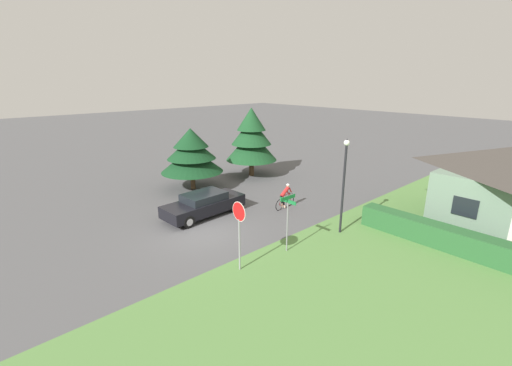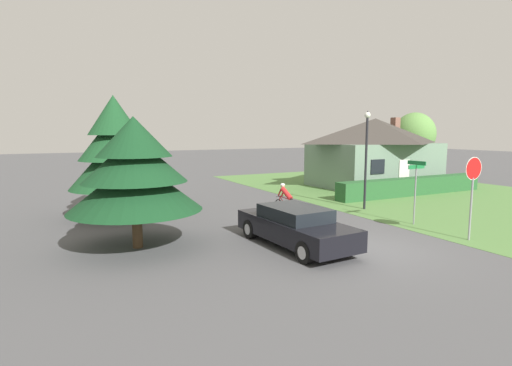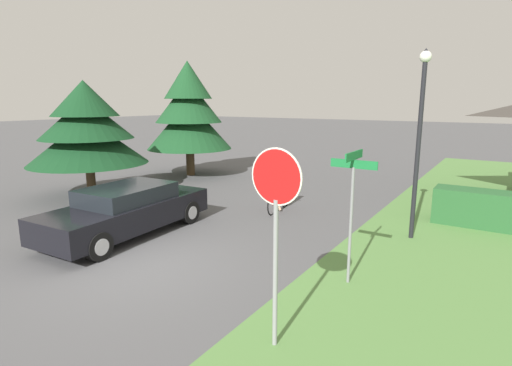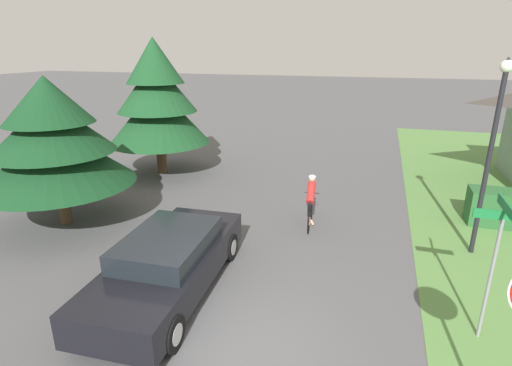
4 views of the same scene
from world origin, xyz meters
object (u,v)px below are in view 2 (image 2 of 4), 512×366
(street_lamp, at_px, (366,149))
(deciduous_tree_right, at_px, (414,134))
(sedan_left_lane, at_px, (295,226))
(cyclist, at_px, (286,200))
(street_name_sign, at_px, (416,181))
(stop_sign, at_px, (473,181))
(cottage_house, at_px, (375,151))
(conifer_tall_far, at_px, (115,149))
(conifer_tall_near, at_px, (135,170))

(street_lamp, relative_size, deciduous_tree_right, 0.89)
(sedan_left_lane, bearing_deg, cyclist, -31.06)
(street_lamp, distance_m, street_name_sign, 3.65)
(cyclist, xyz_separation_m, deciduous_tree_right, (17.60, 8.43, 2.86))
(stop_sign, relative_size, street_name_sign, 1.12)
(cottage_house, bearing_deg, conifer_tall_far, -171.82)
(cottage_house, bearing_deg, cyclist, -151.54)
(conifer_tall_near, height_order, conifer_tall_far, conifer_tall_far)
(cottage_house, bearing_deg, conifer_tall_near, -156.09)
(deciduous_tree_right, bearing_deg, cyclist, -154.41)
(sedan_left_lane, bearing_deg, street_lamp, -62.66)
(sedan_left_lane, height_order, stop_sign, stop_sign)
(cyclist, relative_size, conifer_tall_near, 0.41)
(stop_sign, bearing_deg, deciduous_tree_right, -131.10)
(street_lamp, height_order, conifer_tall_near, street_lamp)
(sedan_left_lane, relative_size, cyclist, 2.72)
(sedan_left_lane, xyz_separation_m, street_name_sign, (6.02, 0.37, 1.15))
(street_lamp, relative_size, conifer_tall_near, 1.12)
(sedan_left_lane, bearing_deg, deciduous_tree_right, -60.45)
(sedan_left_lane, height_order, conifer_tall_near, conifer_tall_near)
(cyclist, distance_m, street_lamp, 4.82)
(sedan_left_lane, relative_size, stop_sign, 1.65)
(stop_sign, relative_size, conifer_tall_near, 0.68)
(street_name_sign, bearing_deg, stop_sign, -94.30)
(stop_sign, xyz_separation_m, street_lamp, (0.68, 6.02, 0.86))
(street_name_sign, bearing_deg, street_lamp, 82.02)
(conifer_tall_far, height_order, deciduous_tree_right, conifer_tall_far)
(conifer_tall_far, bearing_deg, cyclist, -26.16)
(cottage_house, xyz_separation_m, street_name_sign, (-7.10, -9.79, -0.62))
(deciduous_tree_right, bearing_deg, conifer_tall_near, -156.94)
(cottage_house, bearing_deg, stop_sign, -120.63)
(cottage_house, height_order, sedan_left_lane, cottage_house)
(stop_sign, bearing_deg, cyclist, -58.89)
(street_name_sign, bearing_deg, conifer_tall_far, 145.64)
(conifer_tall_near, bearing_deg, cottage_house, 24.00)
(sedan_left_lane, height_order, street_lamp, street_lamp)
(stop_sign, bearing_deg, cottage_house, -118.33)
(street_name_sign, bearing_deg, cyclist, 134.10)
(street_name_sign, distance_m, deciduous_tree_right, 18.60)
(street_name_sign, distance_m, conifer_tall_far, 12.85)
(cottage_house, relative_size, street_name_sign, 3.37)
(street_name_sign, distance_m, conifer_tall_near, 10.90)
(cottage_house, distance_m, stop_sign, 14.36)
(cottage_house, height_order, conifer_tall_near, cottage_house)
(cyclist, xyz_separation_m, street_name_sign, (3.76, -3.88, 1.11))
(conifer_tall_near, xyz_separation_m, conifer_tall_far, (0.16, 5.37, 0.49))
(street_name_sign, relative_size, deciduous_tree_right, 0.49)
(sedan_left_lane, bearing_deg, street_name_sign, -89.49)
(street_lamp, xyz_separation_m, conifer_tall_far, (-11.04, 3.78, 0.07))
(sedan_left_lane, xyz_separation_m, stop_sign, (5.83, -2.21, 1.44))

